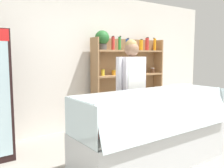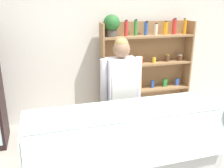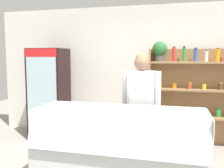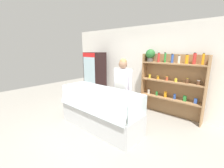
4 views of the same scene
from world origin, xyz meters
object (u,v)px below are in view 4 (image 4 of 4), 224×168
drinks_fridge (95,76)px  shelving_unit (169,79)px  shop_clerk (122,85)px  deli_display_case (100,116)px

drinks_fridge → shelving_unit: bearing=6.6°
shelving_unit → shop_clerk: bearing=-124.3°
drinks_fridge → shelving_unit: (2.80, 0.32, 0.19)m
deli_display_case → shop_clerk: bearing=73.7°
shelving_unit → deli_display_case: size_ratio=0.89×
shelving_unit → drinks_fridge: bearing=-173.4°
shelving_unit → shop_clerk: 1.42m
shelving_unit → shop_clerk: size_ratio=1.13×
drinks_fridge → shop_clerk: 2.18m
shelving_unit → shop_clerk: (-0.80, -1.17, -0.08)m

